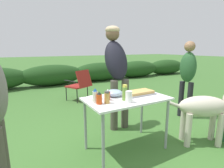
{
  "coord_description": "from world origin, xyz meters",
  "views": [
    {
      "loc": [
        -1.27,
        -1.84,
        1.38
      ],
      "look_at": [
        -0.08,
        0.25,
        0.89
      ],
      "focal_mm": 28.0,
      "sensor_mm": 36.0,
      "label": 1
    }
  ],
  "objects_px": {
    "hot_sauce_bottle": "(99,98)",
    "plate_stack": "(95,98)",
    "relish_jar": "(125,93)",
    "standing_person_in_navy_coat": "(188,72)",
    "camp_chair_green_behind_table": "(80,84)",
    "paper_cup_stack": "(129,97)",
    "folding_table": "(127,103)",
    "mayo_bottle": "(95,96)",
    "dog": "(207,108)",
    "spice_jar": "(107,97)",
    "mixing_bowl": "(114,93)",
    "food_tray": "(139,93)",
    "standing_person_in_red_jacket": "(116,65)",
    "ketchup_bottle": "(108,95)"
  },
  "relations": [
    {
      "from": "hot_sauce_bottle",
      "to": "plate_stack",
      "type": "bearing_deg",
      "value": 80.09
    },
    {
      "from": "mayo_bottle",
      "to": "camp_chair_green_behind_table",
      "type": "relative_size",
      "value": 0.22
    },
    {
      "from": "plate_stack",
      "to": "mixing_bowl",
      "type": "bearing_deg",
      "value": -4.49
    },
    {
      "from": "dog",
      "to": "plate_stack",
      "type": "bearing_deg",
      "value": -82.21
    },
    {
      "from": "folding_table",
      "to": "food_tray",
      "type": "bearing_deg",
      "value": 10.66
    },
    {
      "from": "mayo_bottle",
      "to": "plate_stack",
      "type": "bearing_deg",
      "value": 68.84
    },
    {
      "from": "standing_person_in_red_jacket",
      "to": "dog",
      "type": "height_order",
      "value": "standing_person_in_red_jacket"
    },
    {
      "from": "relish_jar",
      "to": "mayo_bottle",
      "type": "distance_m",
      "value": 0.38
    },
    {
      "from": "standing_person_in_red_jacket",
      "to": "standing_person_in_navy_coat",
      "type": "xyz_separation_m",
      "value": [
        1.43,
        -0.34,
        -0.18
      ]
    },
    {
      "from": "plate_stack",
      "to": "mayo_bottle",
      "type": "height_order",
      "value": "mayo_bottle"
    },
    {
      "from": "hot_sauce_bottle",
      "to": "spice_jar",
      "type": "bearing_deg",
      "value": -11.08
    },
    {
      "from": "plate_stack",
      "to": "spice_jar",
      "type": "xyz_separation_m",
      "value": [
        0.05,
        -0.24,
        0.06
      ]
    },
    {
      "from": "paper_cup_stack",
      "to": "mayo_bottle",
      "type": "height_order",
      "value": "mayo_bottle"
    },
    {
      "from": "dog",
      "to": "camp_chair_green_behind_table",
      "type": "height_order",
      "value": "camp_chair_green_behind_table"
    },
    {
      "from": "standing_person_in_red_jacket",
      "to": "paper_cup_stack",
      "type": "bearing_deg",
      "value": -110.4
    },
    {
      "from": "paper_cup_stack",
      "to": "standing_person_in_navy_coat",
      "type": "distance_m",
      "value": 1.88
    },
    {
      "from": "plate_stack",
      "to": "standing_person_in_red_jacket",
      "type": "height_order",
      "value": "standing_person_in_red_jacket"
    },
    {
      "from": "plate_stack",
      "to": "relish_jar",
      "type": "distance_m",
      "value": 0.4
    },
    {
      "from": "folding_table",
      "to": "relish_jar",
      "type": "height_order",
      "value": "relish_jar"
    },
    {
      "from": "folding_table",
      "to": "camp_chair_green_behind_table",
      "type": "relative_size",
      "value": 1.32
    },
    {
      "from": "food_tray",
      "to": "mayo_bottle",
      "type": "relative_size",
      "value": 2.4
    },
    {
      "from": "ketchup_bottle",
      "to": "relish_jar",
      "type": "bearing_deg",
      "value": -31.55
    },
    {
      "from": "food_tray",
      "to": "dog",
      "type": "bearing_deg",
      "value": -30.32
    },
    {
      "from": "paper_cup_stack",
      "to": "mayo_bottle",
      "type": "distance_m",
      "value": 0.4
    },
    {
      "from": "standing_person_in_red_jacket",
      "to": "mayo_bottle",
      "type": "bearing_deg",
      "value": -133.81
    },
    {
      "from": "mayo_bottle",
      "to": "camp_chair_green_behind_table",
      "type": "bearing_deg",
      "value": 75.08
    },
    {
      "from": "spice_jar",
      "to": "standing_person_in_red_jacket",
      "type": "distance_m",
      "value": 1.04
    },
    {
      "from": "folding_table",
      "to": "mayo_bottle",
      "type": "distance_m",
      "value": 0.48
    },
    {
      "from": "food_tray",
      "to": "mixing_bowl",
      "type": "distance_m",
      "value": 0.37
    },
    {
      "from": "paper_cup_stack",
      "to": "standing_person_in_red_jacket",
      "type": "xyz_separation_m",
      "value": [
        0.36,
        0.9,
        0.29
      ]
    },
    {
      "from": "hot_sauce_bottle",
      "to": "standing_person_in_navy_coat",
      "type": "distance_m",
      "value": 2.17
    },
    {
      "from": "relish_jar",
      "to": "standing_person_in_navy_coat",
      "type": "relative_size",
      "value": 0.13
    },
    {
      "from": "plate_stack",
      "to": "hot_sauce_bottle",
      "type": "relative_size",
      "value": 1.36
    },
    {
      "from": "plate_stack",
      "to": "hot_sauce_bottle",
      "type": "distance_m",
      "value": 0.24
    },
    {
      "from": "ketchup_bottle",
      "to": "camp_chair_green_behind_table",
      "type": "height_order",
      "value": "ketchup_bottle"
    },
    {
      "from": "standing_person_in_red_jacket",
      "to": "standing_person_in_navy_coat",
      "type": "bearing_deg",
      "value": -12.02
    },
    {
      "from": "mixing_bowl",
      "to": "hot_sauce_bottle",
      "type": "bearing_deg",
      "value": -147.62
    },
    {
      "from": "ketchup_bottle",
      "to": "mixing_bowl",
      "type": "bearing_deg",
      "value": 35.19
    },
    {
      "from": "hot_sauce_bottle",
      "to": "dog",
      "type": "relative_size",
      "value": 0.15
    },
    {
      "from": "food_tray",
      "to": "plate_stack",
      "type": "xyz_separation_m",
      "value": [
        -0.64,
        0.12,
        -0.02
      ]
    },
    {
      "from": "spice_jar",
      "to": "folding_table",
      "type": "bearing_deg",
      "value": 12.75
    },
    {
      "from": "mayo_bottle",
      "to": "spice_jar",
      "type": "bearing_deg",
      "value": -36.38
    },
    {
      "from": "spice_jar",
      "to": "standing_person_in_red_jacket",
      "type": "height_order",
      "value": "standing_person_in_red_jacket"
    },
    {
      "from": "food_tray",
      "to": "standing_person_in_red_jacket",
      "type": "relative_size",
      "value": 0.25
    },
    {
      "from": "standing_person_in_red_jacket",
      "to": "camp_chair_green_behind_table",
      "type": "height_order",
      "value": "standing_person_in_red_jacket"
    },
    {
      "from": "plate_stack",
      "to": "standing_person_in_red_jacket",
      "type": "xyz_separation_m",
      "value": [
        0.66,
        0.55,
        0.35
      ]
    },
    {
      "from": "spice_jar",
      "to": "dog",
      "type": "relative_size",
      "value": 0.15
    },
    {
      "from": "paper_cup_stack",
      "to": "standing_person_in_red_jacket",
      "type": "distance_m",
      "value": 1.01
    },
    {
      "from": "camp_chair_green_behind_table",
      "to": "paper_cup_stack",
      "type": "bearing_deg",
      "value": -123.35
    },
    {
      "from": "ketchup_bottle",
      "to": "dog",
      "type": "distance_m",
      "value": 1.47
    }
  ]
}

